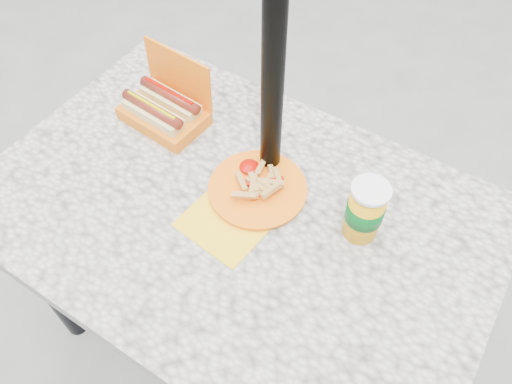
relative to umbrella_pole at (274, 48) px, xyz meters
The scene contains 6 objects.
ground 1.11m from the umbrella_pole, 90.00° to the right, with size 60.00×60.00×0.00m, color slate.
picnic_table 0.49m from the umbrella_pole, 90.00° to the right, with size 1.20×0.80×0.75m.
umbrella_pole is the anchor object (origin of this frame).
hotdog_box 0.45m from the umbrella_pole, behind, with size 0.23×0.17×0.18m.
fries_plate 0.35m from the umbrella_pole, 79.39° to the right, with size 0.24×0.33×0.05m.
soda_cup 0.39m from the umbrella_pole, 12.29° to the right, with size 0.08×0.08×0.16m.
Camera 1 is at (0.41, -0.55, 1.71)m, focal length 35.00 mm.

